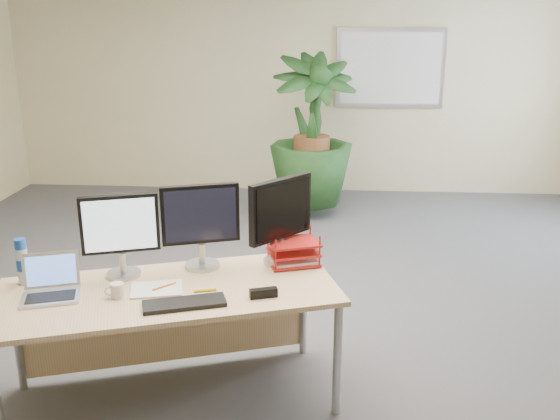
# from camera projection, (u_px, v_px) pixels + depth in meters

# --- Properties ---
(floor) EXTENTS (8.00, 8.00, 0.00)m
(floor) POSITION_uv_depth(u_px,v_px,m) (259.00, 345.00, 4.31)
(floor) COLOR #414145
(floor) RESTS_ON ground
(back_wall) EXTENTS (7.00, 0.04, 2.70)m
(back_wall) POSITION_uv_depth(u_px,v_px,m) (291.00, 84.00, 7.71)
(back_wall) COLOR beige
(back_wall) RESTS_ON floor
(whiteboard) EXTENTS (1.30, 0.04, 0.95)m
(whiteboard) POSITION_uv_depth(u_px,v_px,m) (390.00, 68.00, 7.53)
(whiteboard) COLOR silver
(whiteboard) RESTS_ON back_wall
(desk) EXTENTS (2.02, 1.33, 0.72)m
(desk) POSITION_uv_depth(u_px,v_px,m) (169.00, 306.00, 3.62)
(desk) COLOR tan
(desk) RESTS_ON floor
(floor_plant) EXTENTS (1.06, 1.06, 1.50)m
(floor_plant) POSITION_uv_depth(u_px,v_px,m) (312.00, 150.00, 6.86)
(floor_plant) COLOR #143817
(floor_plant) RESTS_ON floor
(monitor_left) EXTENTS (0.43, 0.20, 0.49)m
(monitor_left) POSITION_uv_depth(u_px,v_px,m) (120.00, 230.00, 3.57)
(monitor_left) COLOR #A9AAAE
(monitor_left) RESTS_ON desk
(monitor_right) EXTENTS (0.45, 0.21, 0.52)m
(monitor_right) POSITION_uv_depth(u_px,v_px,m) (201.00, 221.00, 3.70)
(monitor_right) COLOR #A9AAAE
(monitor_right) RESTS_ON desk
(monitor_dark) EXTENTS (0.35, 0.39, 0.53)m
(monitor_dark) POSITION_uv_depth(u_px,v_px,m) (281.00, 215.00, 3.76)
(monitor_dark) COLOR #A9AAAE
(monitor_dark) RESTS_ON desk
(laptop) EXTENTS (0.37, 0.34, 0.21)m
(laptop) POSITION_uv_depth(u_px,v_px,m) (51.00, 285.00, 3.40)
(laptop) COLOR silver
(laptop) RESTS_ON desk
(keyboard) EXTENTS (0.46, 0.27, 0.02)m
(keyboard) POSITION_uv_depth(u_px,v_px,m) (184.00, 303.00, 3.28)
(keyboard) COLOR black
(keyboard) RESTS_ON desk
(coffee_mug) EXTENTS (0.11, 0.07, 0.08)m
(coffee_mug) POSITION_uv_depth(u_px,v_px,m) (117.00, 290.00, 3.37)
(coffee_mug) COLOR silver
(coffee_mug) RESTS_ON desk
(spiral_notebook) EXTENTS (0.32, 0.27, 0.01)m
(spiral_notebook) POSITION_uv_depth(u_px,v_px,m) (156.00, 289.00, 3.46)
(spiral_notebook) COLOR silver
(spiral_notebook) RESTS_ON desk
(orange_pen) EXTENTS (0.11, 0.11, 0.01)m
(orange_pen) POSITION_uv_depth(u_px,v_px,m) (164.00, 286.00, 3.48)
(orange_pen) COLOR orange
(orange_pen) RESTS_ON spiral_notebook
(yellow_highlighter) EXTENTS (0.12, 0.05, 0.02)m
(yellow_highlighter) POSITION_uv_depth(u_px,v_px,m) (205.00, 290.00, 3.45)
(yellow_highlighter) COLOR gold
(yellow_highlighter) RESTS_ON desk
(water_bottle) EXTENTS (0.07, 0.07, 0.27)m
(water_bottle) POSITION_uv_depth(u_px,v_px,m) (22.00, 262.00, 3.52)
(water_bottle) COLOR silver
(water_bottle) RESTS_ON desk
(letter_tray) EXTENTS (0.35, 0.31, 0.14)m
(letter_tray) POSITION_uv_depth(u_px,v_px,m) (293.00, 254.00, 3.81)
(letter_tray) COLOR #AF1915
(letter_tray) RESTS_ON desk
(stapler) EXTENTS (0.16, 0.09, 0.05)m
(stapler) POSITION_uv_depth(u_px,v_px,m) (263.00, 293.00, 3.37)
(stapler) COLOR black
(stapler) RESTS_ON desk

